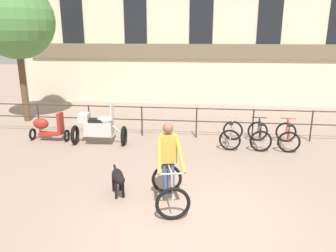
{
  "coord_description": "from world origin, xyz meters",
  "views": [
    {
      "loc": [
        0.21,
        -5.53,
        3.46
      ],
      "look_at": [
        -0.71,
        2.86,
        1.05
      ],
      "focal_mm": 35.0,
      "sensor_mm": 36.0,
      "label": 1
    }
  ],
  "objects_px": {
    "parked_bicycle_mid_left": "(259,135)",
    "cyclist_with_bike": "(169,169)",
    "parked_scooter": "(48,127)",
    "parked_bicycle_near_lamp": "(231,134)",
    "parked_bicycle_mid_right": "(287,136)",
    "parked_motorcycle": "(98,128)",
    "dog": "(118,178)"
  },
  "relations": [
    {
      "from": "parked_motorcycle",
      "to": "parked_scooter",
      "type": "relative_size",
      "value": 1.35
    },
    {
      "from": "dog",
      "to": "parked_motorcycle",
      "type": "xyz_separation_m",
      "value": [
        -1.49,
        3.3,
        0.13
      ]
    },
    {
      "from": "parked_bicycle_near_lamp",
      "to": "parked_bicycle_mid_right",
      "type": "xyz_separation_m",
      "value": [
        1.72,
        -0.0,
        0.0
      ]
    },
    {
      "from": "parked_bicycle_mid_left",
      "to": "parked_motorcycle",
      "type": "bearing_deg",
      "value": 8.27
    },
    {
      "from": "parked_bicycle_near_lamp",
      "to": "parked_bicycle_mid_left",
      "type": "height_order",
      "value": "same"
    },
    {
      "from": "cyclist_with_bike",
      "to": "dog",
      "type": "xyz_separation_m",
      "value": [
        -1.13,
        0.17,
        -0.33
      ]
    },
    {
      "from": "parked_motorcycle",
      "to": "dog",
      "type": "bearing_deg",
      "value": -158.66
    },
    {
      "from": "parked_bicycle_mid_right",
      "to": "parked_scooter",
      "type": "height_order",
      "value": "parked_scooter"
    },
    {
      "from": "parked_bicycle_mid_right",
      "to": "parked_motorcycle",
      "type": "bearing_deg",
      "value": 12.35
    },
    {
      "from": "cyclist_with_bike",
      "to": "parked_bicycle_mid_right",
      "type": "bearing_deg",
      "value": 37.06
    },
    {
      "from": "dog",
      "to": "parked_scooter",
      "type": "height_order",
      "value": "parked_scooter"
    },
    {
      "from": "parked_bicycle_mid_right",
      "to": "parked_bicycle_mid_left",
      "type": "bearing_deg",
      "value": 8.38
    },
    {
      "from": "cyclist_with_bike",
      "to": "parked_scooter",
      "type": "xyz_separation_m",
      "value": [
        -4.42,
        3.66,
        -0.3
      ]
    },
    {
      "from": "parked_bicycle_mid_left",
      "to": "cyclist_with_bike",
      "type": "bearing_deg",
      "value": 61.35
    },
    {
      "from": "dog",
      "to": "parked_bicycle_mid_left",
      "type": "xyz_separation_m",
      "value": [
        3.58,
        3.71,
        -0.07
      ]
    },
    {
      "from": "dog",
      "to": "parked_motorcycle",
      "type": "relative_size",
      "value": 0.53
    },
    {
      "from": "cyclist_with_bike",
      "to": "parked_bicycle_mid_right",
      "type": "distance_m",
      "value": 5.11
    },
    {
      "from": "dog",
      "to": "parked_scooter",
      "type": "xyz_separation_m",
      "value": [
        -3.29,
        3.5,
        0.03
      ]
    },
    {
      "from": "dog",
      "to": "parked_bicycle_mid_left",
      "type": "distance_m",
      "value": 5.15
    },
    {
      "from": "cyclist_with_bike",
      "to": "parked_bicycle_mid_left",
      "type": "height_order",
      "value": "cyclist_with_bike"
    },
    {
      "from": "parked_scooter",
      "to": "cyclist_with_bike",
      "type": "bearing_deg",
      "value": -128.29
    },
    {
      "from": "parked_scooter",
      "to": "parked_bicycle_mid_right",
      "type": "bearing_deg",
      "value": -87.07
    },
    {
      "from": "parked_motorcycle",
      "to": "parked_scooter",
      "type": "height_order",
      "value": "parked_motorcycle"
    },
    {
      "from": "dog",
      "to": "parked_bicycle_mid_left",
      "type": "height_order",
      "value": "parked_bicycle_mid_left"
    },
    {
      "from": "parked_bicycle_mid_right",
      "to": "parked_scooter",
      "type": "bearing_deg",
      "value": 9.95
    },
    {
      "from": "cyclist_with_bike",
      "to": "parked_motorcycle",
      "type": "relative_size",
      "value": 0.98
    },
    {
      "from": "parked_bicycle_mid_left",
      "to": "parked_scooter",
      "type": "xyz_separation_m",
      "value": [
        -6.87,
        -0.21,
        0.1
      ]
    },
    {
      "from": "cyclist_with_bike",
      "to": "dog",
      "type": "relative_size",
      "value": 1.86
    },
    {
      "from": "parked_motorcycle",
      "to": "parked_bicycle_near_lamp",
      "type": "height_order",
      "value": "parked_motorcycle"
    },
    {
      "from": "parked_bicycle_near_lamp",
      "to": "parked_scooter",
      "type": "distance_m",
      "value": 6.01
    },
    {
      "from": "parked_motorcycle",
      "to": "parked_scooter",
      "type": "distance_m",
      "value": 1.81
    },
    {
      "from": "parked_bicycle_near_lamp",
      "to": "parked_bicycle_mid_right",
      "type": "height_order",
      "value": "same"
    }
  ]
}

